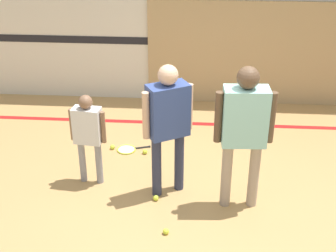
{
  "coord_description": "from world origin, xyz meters",
  "views": [
    {
      "loc": [
        0.09,
        -4.5,
        3.28
      ],
      "look_at": [
        -0.25,
        0.15,
        0.88
      ],
      "focal_mm": 50.0,
      "sensor_mm": 36.0,
      "label": 1
    }
  ],
  "objects_px": {
    "tennis_ball_stray_left": "(145,152)",
    "racket_spare_on_floor": "(128,149)",
    "person_instructor": "(168,117)",
    "tennis_ball_near_instructor": "(156,198)",
    "person_student_left": "(88,130)",
    "tennis_ball_by_spare_racket": "(112,147)",
    "tennis_ball_stray_right": "(166,231)",
    "person_student_right": "(244,124)"
  },
  "relations": [
    {
      "from": "tennis_ball_stray_left",
      "to": "racket_spare_on_floor",
      "type": "bearing_deg",
      "value": 160.62
    },
    {
      "from": "person_instructor",
      "to": "tennis_ball_near_instructor",
      "type": "xyz_separation_m",
      "value": [
        -0.13,
        -0.2,
        -0.96
      ]
    },
    {
      "from": "person_student_left",
      "to": "tennis_ball_stray_left",
      "type": "distance_m",
      "value": 1.15
    },
    {
      "from": "person_student_left",
      "to": "tennis_ball_by_spare_racket",
      "type": "height_order",
      "value": "person_student_left"
    },
    {
      "from": "tennis_ball_near_instructor",
      "to": "tennis_ball_by_spare_racket",
      "type": "relative_size",
      "value": 1.0
    },
    {
      "from": "tennis_ball_by_spare_racket",
      "to": "tennis_ball_stray_left",
      "type": "xyz_separation_m",
      "value": [
        0.47,
        -0.1,
        0.0
      ]
    },
    {
      "from": "tennis_ball_stray_left",
      "to": "tennis_ball_stray_right",
      "type": "relative_size",
      "value": 1.0
    },
    {
      "from": "person_student_left",
      "to": "person_student_right",
      "type": "relative_size",
      "value": 0.69
    },
    {
      "from": "person_student_right",
      "to": "tennis_ball_by_spare_racket",
      "type": "bearing_deg",
      "value": -37.73
    },
    {
      "from": "racket_spare_on_floor",
      "to": "tennis_ball_by_spare_racket",
      "type": "relative_size",
      "value": 7.54
    },
    {
      "from": "person_student_left",
      "to": "tennis_ball_stray_right",
      "type": "distance_m",
      "value": 1.52
    },
    {
      "from": "tennis_ball_near_instructor",
      "to": "tennis_ball_by_spare_racket",
      "type": "distance_m",
      "value": 1.36
    },
    {
      "from": "tennis_ball_near_instructor",
      "to": "person_instructor",
      "type": "bearing_deg",
      "value": 57.38
    },
    {
      "from": "tennis_ball_stray_left",
      "to": "person_instructor",
      "type": "bearing_deg",
      "value": -66.0
    },
    {
      "from": "tennis_ball_by_spare_racket",
      "to": "tennis_ball_near_instructor",
      "type": "bearing_deg",
      "value": -57.94
    },
    {
      "from": "person_student_left",
      "to": "racket_spare_on_floor",
      "type": "distance_m",
      "value": 1.12
    },
    {
      "from": "person_student_right",
      "to": "tennis_ball_near_instructor",
      "type": "distance_m",
      "value": 1.39
    },
    {
      "from": "person_student_right",
      "to": "person_student_left",
      "type": "bearing_deg",
      "value": -14.13
    },
    {
      "from": "person_student_right",
      "to": "tennis_ball_stray_right",
      "type": "height_order",
      "value": "person_student_right"
    },
    {
      "from": "tennis_ball_near_instructor",
      "to": "person_student_right",
      "type": "bearing_deg",
      "value": -0.06
    },
    {
      "from": "person_instructor",
      "to": "racket_spare_on_floor",
      "type": "bearing_deg",
      "value": 94.27
    },
    {
      "from": "tennis_ball_by_spare_racket",
      "to": "tennis_ball_stray_left",
      "type": "height_order",
      "value": "same"
    },
    {
      "from": "tennis_ball_by_spare_racket",
      "to": "tennis_ball_stray_right",
      "type": "xyz_separation_m",
      "value": [
        0.89,
        -1.74,
        0.0
      ]
    },
    {
      "from": "racket_spare_on_floor",
      "to": "tennis_ball_near_instructor",
      "type": "bearing_deg",
      "value": -84.86
    },
    {
      "from": "tennis_ball_stray_left",
      "to": "tennis_ball_stray_right",
      "type": "xyz_separation_m",
      "value": [
        0.42,
        -1.64,
        0.0
      ]
    },
    {
      "from": "person_instructor",
      "to": "tennis_ball_stray_left",
      "type": "xyz_separation_m",
      "value": [
        -0.38,
        0.85,
        -0.96
      ]
    },
    {
      "from": "tennis_ball_stray_left",
      "to": "tennis_ball_stray_right",
      "type": "bearing_deg",
      "value": -75.75
    },
    {
      "from": "tennis_ball_near_instructor",
      "to": "person_student_left",
      "type": "bearing_deg",
      "value": 157.53
    },
    {
      "from": "person_instructor",
      "to": "person_student_right",
      "type": "bearing_deg",
      "value": -43.27
    },
    {
      "from": "person_instructor",
      "to": "racket_spare_on_floor",
      "type": "xyz_separation_m",
      "value": [
        -0.63,
        0.94,
        -0.98
      ]
    },
    {
      "from": "tennis_ball_near_instructor",
      "to": "tennis_ball_stray_right",
      "type": "relative_size",
      "value": 1.0
    },
    {
      "from": "tennis_ball_by_spare_racket",
      "to": "tennis_ball_stray_right",
      "type": "distance_m",
      "value": 1.95
    },
    {
      "from": "tennis_ball_by_spare_racket",
      "to": "tennis_ball_stray_right",
      "type": "bearing_deg",
      "value": -62.98
    },
    {
      "from": "person_instructor",
      "to": "tennis_ball_stray_right",
      "type": "relative_size",
      "value": 24.34
    },
    {
      "from": "person_instructor",
      "to": "person_student_right",
      "type": "distance_m",
      "value": 0.85
    },
    {
      "from": "person_student_left",
      "to": "tennis_ball_by_spare_racket",
      "type": "relative_size",
      "value": 17.66
    },
    {
      "from": "person_student_right",
      "to": "racket_spare_on_floor",
      "type": "relative_size",
      "value": 3.38
    },
    {
      "from": "tennis_ball_stray_right",
      "to": "person_instructor",
      "type": "bearing_deg",
      "value": 92.6
    },
    {
      "from": "person_instructor",
      "to": "tennis_ball_stray_left",
      "type": "distance_m",
      "value": 1.34
    },
    {
      "from": "person_instructor",
      "to": "person_student_left",
      "type": "relative_size",
      "value": 1.38
    },
    {
      "from": "person_instructor",
      "to": "tennis_ball_stray_right",
      "type": "bearing_deg",
      "value": -116.97
    },
    {
      "from": "tennis_ball_stray_right",
      "to": "person_student_left",
      "type": "bearing_deg",
      "value": 137.01
    }
  ]
}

